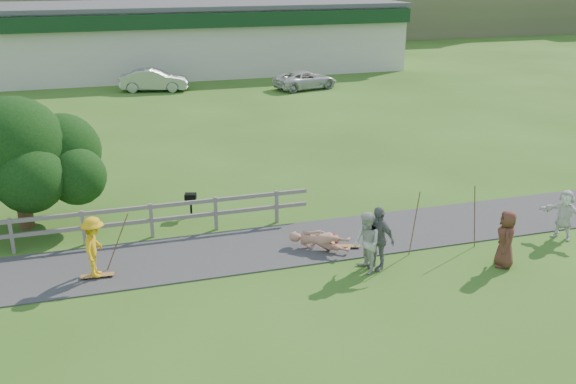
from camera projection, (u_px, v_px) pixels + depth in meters
name	position (u px, v px, depth m)	size (l,w,h in m)	color
ground	(240.00, 275.00, 17.43)	(260.00, 260.00, 0.00)	#345C1A
path	(228.00, 252.00, 18.77)	(34.00, 3.00, 0.04)	#38383A
fence	(61.00, 225.00, 18.88)	(15.05, 0.10, 1.10)	slate
strip_mall	(187.00, 37.00, 49.08)	(32.50, 10.75, 5.10)	beige
skater_rider	(95.00, 250.00, 16.96)	(1.08, 0.62, 1.67)	#ECB016
skater_fallen	(319.00, 240.00, 18.79)	(1.82, 0.44, 0.66)	tan
spectator_a	(366.00, 243.00, 17.35)	(0.83, 0.65, 1.72)	beige
spectator_b	(378.00, 238.00, 17.54)	(1.07, 0.44, 1.82)	slate
spectator_c	(506.00, 239.00, 17.70)	(0.80, 0.52, 1.64)	brown
spectator_d	(564.00, 215.00, 19.50)	(1.45, 0.46, 1.56)	silver
car_silver	(154.00, 80.00, 41.87)	(1.52, 4.35, 1.43)	#A6A9AD
car_white	(306.00, 80.00, 42.63)	(1.99, 4.32, 1.20)	silver
tree	(19.00, 171.00, 19.96)	(4.96, 4.96, 3.75)	black
bbq	(191.00, 205.00, 21.30)	(0.37, 0.29, 0.81)	black
longboard_rider	(98.00, 277.00, 17.23)	(0.87, 0.21, 0.10)	brown
longboard_fallen	(346.00, 247.00, 19.01)	(0.85, 0.21, 0.09)	brown
helmet	(334.00, 239.00, 19.33)	(0.31, 0.31, 0.31)	#BB080B
pole_rider	(117.00, 240.00, 17.47)	(0.03, 0.03, 1.76)	brown
pole_spec_left	(414.00, 223.00, 18.36)	(0.03, 0.03, 1.94)	brown
pole_spec_right	(475.00, 217.00, 18.81)	(0.03, 0.03, 1.97)	brown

